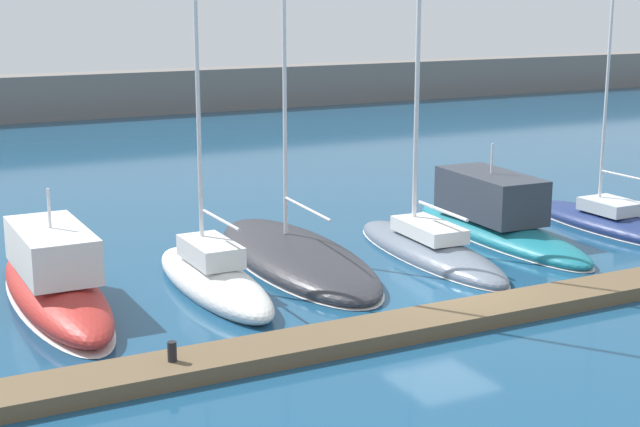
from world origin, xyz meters
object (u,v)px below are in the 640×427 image
at_px(sailboat_navy_seventh, 611,221).
at_px(dock_bollard, 172,352).
at_px(motorboat_red_second, 54,281).
at_px(sailboat_slate_fifth, 429,248).
at_px(sailboat_charcoal_fourth, 296,256).
at_px(motorboat_teal_sixth, 495,219).
at_px(sailboat_white_third, 213,276).

relative_size(sailboat_navy_seventh, dock_bollard, 37.16).
bearing_deg(motorboat_red_second, sailboat_slate_fifth, -92.89).
height_order(sailboat_charcoal_fourth, sailboat_navy_seventh, sailboat_charcoal_fourth).
bearing_deg(motorboat_teal_sixth, dock_bollard, 118.67).
height_order(motorboat_red_second, sailboat_charcoal_fourth, sailboat_charcoal_fourth).
bearing_deg(sailboat_charcoal_fourth, dock_bollard, 141.11).
height_order(sailboat_white_third, sailboat_charcoal_fourth, sailboat_charcoal_fourth).
xyz_separation_m(sailboat_slate_fifth, sailboat_navy_seventh, (7.64, 0.09, -0.01)).
relative_size(sailboat_charcoal_fourth, sailboat_slate_fifth, 1.31).
bearing_deg(sailboat_navy_seventh, motorboat_teal_sixth, 76.28).
distance_m(sailboat_white_third, sailboat_navy_seventh, 14.96).
xyz_separation_m(sailboat_white_third, sailboat_navy_seventh, (14.95, 0.39, -0.16)).
xyz_separation_m(sailboat_white_third, sailboat_charcoal_fourth, (3.27, 1.52, -0.21)).
bearing_deg(sailboat_white_third, motorboat_teal_sixth, -82.74).
bearing_deg(sailboat_navy_seventh, sailboat_slate_fifth, 90.01).
relative_size(sailboat_white_third, sailboat_navy_seventh, 0.92).
relative_size(motorboat_red_second, sailboat_navy_seventh, 0.53).
height_order(motorboat_teal_sixth, sailboat_navy_seventh, sailboat_navy_seventh).
relative_size(motorboat_red_second, dock_bollard, 19.85).
bearing_deg(sailboat_white_third, motorboat_red_second, 77.69).
height_order(sailboat_slate_fifth, motorboat_teal_sixth, sailboat_slate_fifth).
bearing_deg(sailboat_slate_fifth, motorboat_teal_sixth, -69.09).
distance_m(sailboat_slate_fifth, dock_bollard, 11.70).
xyz_separation_m(motorboat_red_second, motorboat_teal_sixth, (14.80, 0.50, -0.02)).
height_order(motorboat_red_second, sailboat_navy_seventh, sailboat_navy_seventh).
bearing_deg(dock_bollard, sailboat_slate_fifth, 28.55).
bearing_deg(sailboat_white_third, sailboat_slate_fifth, -87.72).
height_order(motorboat_red_second, sailboat_slate_fifth, sailboat_slate_fifth).
relative_size(sailboat_white_third, dock_bollard, 34.11).
bearing_deg(sailboat_navy_seventh, sailboat_charcoal_fourth, 83.81).
xyz_separation_m(sailboat_white_third, sailboat_slate_fifth, (7.31, 0.31, -0.16)).
relative_size(sailboat_slate_fifth, sailboat_navy_seventh, 0.92).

